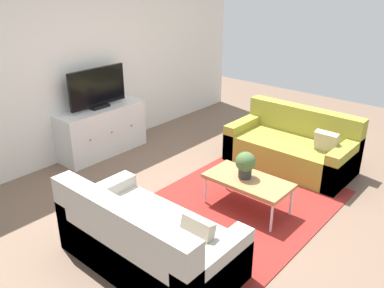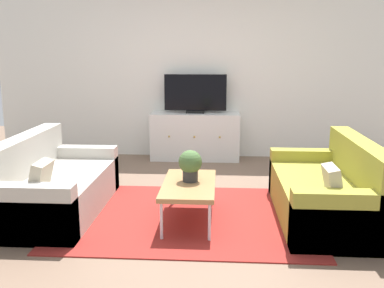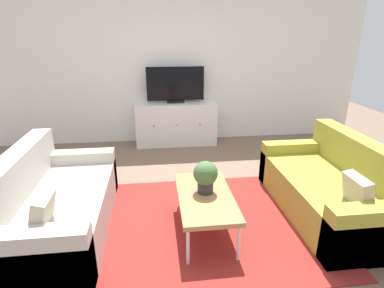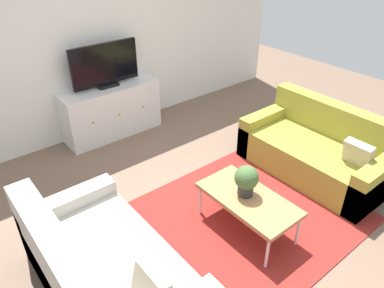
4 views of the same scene
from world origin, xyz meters
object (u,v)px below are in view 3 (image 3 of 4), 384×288
Objects in this scene: couch_left_side at (50,208)px; coffee_table at (205,198)px; couch_right_side at (335,190)px; potted_plant at (205,176)px; tv_console at (176,123)px; flat_screen_tv at (175,85)px.

couch_left_side is 1.74× the size of coffee_table.
couch_left_side and couch_right_side have the same top height.
couch_left_side is 5.44× the size of potted_plant.
tv_console reaches higher than potted_plant.
potted_plant is (1.47, -0.11, 0.30)m from couch_left_side.
coffee_table is at bearing -88.10° from flat_screen_tv.
tv_console reaches higher than coffee_table.
coffee_table is (-1.41, -0.16, 0.10)m from couch_right_side.
coffee_table is 0.72× the size of tv_console.
couch_right_side is at bearing -57.75° from tv_console.
tv_console is 0.65m from flat_screen_tv.
couch_right_side is 5.44× the size of potted_plant.
flat_screen_tv reaches higher than tv_console.
couch_right_side is 2.81m from tv_console.
couch_left_side reaches higher than coffee_table.
coffee_table is 3.13× the size of potted_plant.
couch_left_side is 2.87m from couch_right_side.
couch_right_side is at bearing -57.97° from flat_screen_tv.
potted_plant is (-1.40, -0.11, 0.30)m from couch_right_side.
coffee_table is at bearing -6.39° from couch_left_side.
couch_left_side reaches higher than potted_plant.
flat_screen_tv is at bearing 60.13° from couch_left_side.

